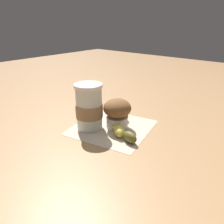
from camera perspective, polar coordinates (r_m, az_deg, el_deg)
ground_plane at (r=0.73m, az=0.00°, el=-4.06°), size 3.00×3.00×0.00m
paper_napkin at (r=0.73m, az=0.00°, el=-4.01°), size 0.29×0.29×0.00m
coffee_cup at (r=0.70m, az=-6.00°, el=1.21°), size 0.09×0.09×0.15m
muffin at (r=0.71m, az=1.37°, el=0.06°), size 0.09×0.09×0.10m
banana at (r=0.70m, az=2.41°, el=-3.82°), size 0.14×0.15×0.03m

